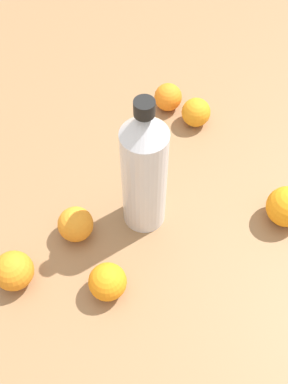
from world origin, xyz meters
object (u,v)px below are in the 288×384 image
object	(u,v)px
orange_1	(76,224)
orange_3	(108,282)
orange_4	(287,207)
water_bottle	(144,171)
orange_0	(168,97)
orange_5	(196,112)
orange_2	(14,271)

from	to	relation	value
orange_1	orange_3	distance (m)	0.13
orange_3	orange_4	world-z (taller)	orange_4
water_bottle	orange_0	size ratio (longest dim) A/B	4.91
orange_1	orange_3	xyz separation A→B (m)	(0.06, 0.12, 0.00)
orange_1	orange_5	xyz separation A→B (m)	(-0.37, 0.04, -0.00)
water_bottle	orange_2	xyz separation A→B (m)	(0.23, -0.11, -0.11)
orange_3	orange_4	size ratio (longest dim) A/B	0.86
water_bottle	orange_0	world-z (taller)	water_bottle
water_bottle	orange_3	size ratio (longest dim) A/B	4.60
orange_2	orange_5	distance (m)	0.50
orange_4	orange_5	distance (m)	0.29
orange_0	orange_1	xyz separation A→B (m)	(0.37, 0.03, 0.00)
water_bottle	orange_1	distance (m)	0.17
water_bottle	orange_0	bearing A→B (deg)	48.37
orange_1	orange_4	distance (m)	0.39
orange_1	orange_5	world-z (taller)	orange_1
water_bottle	orange_5	size ratio (longest dim) A/B	4.82
orange_2	orange_5	size ratio (longest dim) A/B	1.11
orange_0	orange_1	size ratio (longest dim) A/B	0.94
orange_4	water_bottle	bearing A→B (deg)	-57.42
orange_3	orange_5	distance (m)	0.43
orange_1	water_bottle	bearing A→B (deg)	140.88
orange_2	orange_4	size ratio (longest dim) A/B	0.91
orange_4	orange_5	bearing A→B (deg)	-114.76
orange_1	orange_2	world-z (taller)	orange_2
orange_3	orange_2	bearing A→B (deg)	-63.36
orange_0	orange_4	bearing A→B (deg)	69.28
orange_1	orange_5	bearing A→B (deg)	173.39
orange_1	orange_3	bearing A→B (deg)	62.83
orange_0	orange_2	bearing A→B (deg)	0.29
orange_3	orange_5	world-z (taller)	orange_3
orange_0	orange_5	world-z (taller)	orange_5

